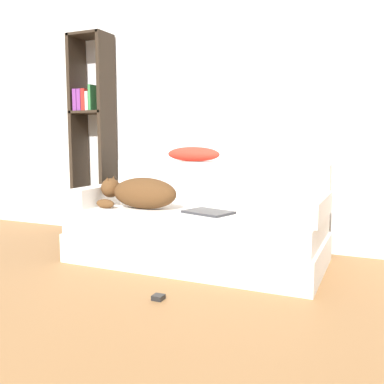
# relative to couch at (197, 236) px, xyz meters

# --- Properties ---
(wall_back) EXTENTS (7.87, 0.06, 2.70)m
(wall_back) POSITION_rel_couch_xyz_m (-0.14, 0.66, 1.16)
(wall_back) COLOR silver
(wall_back) RESTS_ON ground_plane
(couch) EXTENTS (1.87, 0.92, 0.39)m
(couch) POSITION_rel_couch_xyz_m (0.00, 0.00, 0.00)
(couch) COLOR silver
(couch) RESTS_ON ground_plane
(couch_backrest) EXTENTS (1.83, 0.15, 0.35)m
(couch_backrest) POSITION_rel_couch_xyz_m (0.00, 0.39, 0.37)
(couch_backrest) COLOR silver
(couch_backrest) RESTS_ON couch
(couch_arm_left) EXTENTS (0.15, 0.73, 0.15)m
(couch_arm_left) POSITION_rel_couch_xyz_m (-0.86, -0.01, 0.28)
(couch_arm_left) COLOR silver
(couch_arm_left) RESTS_ON couch
(couch_arm_right) EXTENTS (0.15, 0.73, 0.15)m
(couch_arm_right) POSITION_rel_couch_xyz_m (0.86, -0.01, 0.28)
(couch_arm_right) COLOR silver
(couch_arm_right) RESTS_ON couch
(dog) EXTENTS (0.66, 0.26, 0.24)m
(dog) POSITION_rel_couch_xyz_m (-0.44, -0.10, 0.32)
(dog) COLOR #513319
(dog) RESTS_ON couch
(laptop) EXTENTS (0.39, 0.32, 0.02)m
(laptop) POSITION_rel_couch_xyz_m (0.13, -0.09, 0.21)
(laptop) COLOR #2D2D30
(laptop) RESTS_ON couch
(throw_pillow) EXTENTS (0.47, 0.16, 0.12)m
(throw_pillow) POSITION_rel_couch_xyz_m (-0.20, 0.39, 0.61)
(throw_pillow) COLOR red
(throw_pillow) RESTS_ON couch_backrest
(bookshelf) EXTENTS (0.38, 0.26, 1.91)m
(bookshelf) POSITION_rel_couch_xyz_m (-1.31, 0.47, 0.87)
(bookshelf) COLOR #2D2319
(bookshelf) RESTS_ON ground_plane
(power_adapter) EXTENTS (0.06, 0.06, 0.03)m
(power_adapter) POSITION_rel_couch_xyz_m (0.11, -0.82, -0.18)
(power_adapter) COLOR black
(power_adapter) RESTS_ON ground_plane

